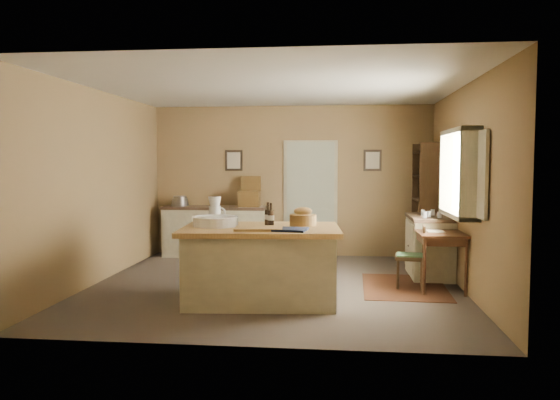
# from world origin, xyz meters

# --- Properties ---
(ground) EXTENTS (5.00, 5.00, 0.00)m
(ground) POSITION_xyz_m (0.00, 0.00, 0.00)
(ground) COLOR #52463F
(ground) RESTS_ON ground
(wall_back) EXTENTS (5.00, 0.10, 2.70)m
(wall_back) POSITION_xyz_m (0.00, 2.50, 1.35)
(wall_back) COLOR olive
(wall_back) RESTS_ON ground
(wall_front) EXTENTS (5.00, 0.10, 2.70)m
(wall_front) POSITION_xyz_m (0.00, -2.50, 1.35)
(wall_front) COLOR olive
(wall_front) RESTS_ON ground
(wall_left) EXTENTS (0.10, 5.00, 2.70)m
(wall_left) POSITION_xyz_m (-2.50, 0.00, 1.35)
(wall_left) COLOR olive
(wall_left) RESTS_ON ground
(wall_right) EXTENTS (0.10, 5.00, 2.70)m
(wall_right) POSITION_xyz_m (2.50, 0.00, 1.35)
(wall_right) COLOR olive
(wall_right) RESTS_ON ground
(ceiling) EXTENTS (5.00, 5.00, 0.00)m
(ceiling) POSITION_xyz_m (0.00, 0.00, 2.70)
(ceiling) COLOR silver
(ceiling) RESTS_ON wall_back
(door) EXTENTS (0.97, 0.06, 2.11)m
(door) POSITION_xyz_m (0.35, 2.47, 1.05)
(door) COLOR #B3BAA0
(door) RESTS_ON ground
(framed_prints) EXTENTS (2.82, 0.02, 0.38)m
(framed_prints) POSITION_xyz_m (0.20, 2.48, 1.72)
(framed_prints) COLOR black
(framed_prints) RESTS_ON ground
(window) EXTENTS (0.25, 1.99, 1.12)m
(window) POSITION_xyz_m (2.42, -0.20, 1.55)
(window) COLOR beige
(window) RESTS_ON ground
(work_island) EXTENTS (1.97, 1.37, 1.20)m
(work_island) POSITION_xyz_m (-0.08, -0.87, 0.48)
(work_island) COLOR beige
(work_island) RESTS_ON ground
(sideboard) EXTENTS (1.85, 0.53, 1.18)m
(sideboard) POSITION_xyz_m (-1.34, 2.20, 0.48)
(sideboard) COLOR beige
(sideboard) RESTS_ON ground
(rug) EXTENTS (1.14, 1.63, 0.01)m
(rug) POSITION_xyz_m (1.75, 0.09, 0.00)
(rug) COLOR #472413
(rug) RESTS_ON ground
(writing_desk) EXTENTS (0.60, 0.97, 0.82)m
(writing_desk) POSITION_xyz_m (2.20, 0.09, 0.67)
(writing_desk) COLOR #371E11
(writing_desk) RESTS_ON ground
(desk_chair) EXTENTS (0.43, 0.43, 0.83)m
(desk_chair) POSITION_xyz_m (1.82, 0.07, 0.42)
(desk_chair) COLOR black
(desk_chair) RESTS_ON ground
(right_cabinet) EXTENTS (0.60, 1.08, 0.99)m
(right_cabinet) POSITION_xyz_m (2.20, 0.85, 0.46)
(right_cabinet) COLOR beige
(right_cabinet) RESTS_ON ground
(shelving_unit) EXTENTS (0.34, 0.90, 2.01)m
(shelving_unit) POSITION_xyz_m (2.35, 2.00, 1.00)
(shelving_unit) COLOR black
(shelving_unit) RESTS_ON ground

